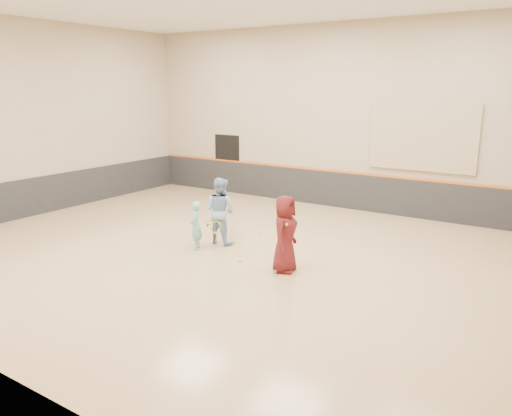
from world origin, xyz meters
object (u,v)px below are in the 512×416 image
Objects in this scene: girl at (196,226)px; spare_racket at (209,222)px; young_man at (285,234)px; instructor at (220,211)px.

girl is 1.72× the size of spare_racket.
young_man is at bearing 58.06° from girl.
young_man is (2.63, -0.11, 0.25)m from girl.
girl is 2.56m from spare_racket.
girl is at bearing 76.53° from instructor.
spare_racket is at bearing -178.53° from girl.
young_man reaches higher than spare_racket.
spare_racket is at bearing 48.67° from young_man.
girl is at bearing -59.08° from spare_racket.
instructor is 2.58m from young_man.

